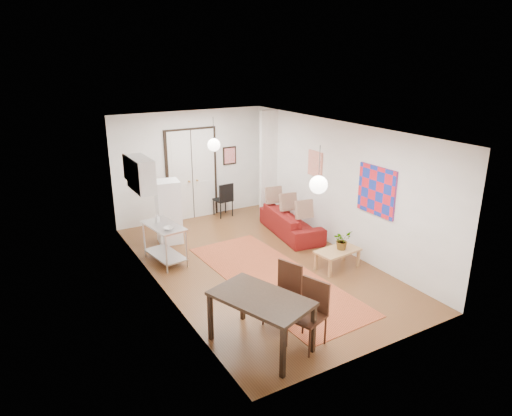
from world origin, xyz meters
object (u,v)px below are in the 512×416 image
fridge (169,212)px  dining_table (261,302)px  black_side_chair (221,196)px  coffee_table (338,252)px  kitchen_counter (165,239)px  sofa (291,222)px  dining_chair_near (278,288)px  dining_chair_far (303,308)px

fridge → dining_table: fridge is taller
dining_table → black_side_chair: size_ratio=1.80×
dining_table → fridge: bearing=87.2°
coffee_table → fridge: fridge is taller
kitchen_counter → black_side_chair: 3.21m
coffee_table → kitchen_counter: size_ratio=0.84×
coffee_table → fridge: size_ratio=0.65×
sofa → black_side_chair: black_side_chair is taller
dining_table → dining_chair_near: 0.77m
dining_table → sofa: bearing=50.1°
black_side_chair → sofa: bearing=107.9°
sofa → coffee_table: bearing=-179.0°
fridge → dining_table: bearing=-84.8°
coffee_table → dining_chair_near: (-2.15, -1.05, 0.24)m
sofa → coffee_table: size_ratio=2.15×
coffee_table → kitchen_counter: bearing=145.0°
fridge → coffee_table: bearing=-43.0°
sofa → dining_chair_near: dining_chair_near is taller
kitchen_counter → dining_chair_near: size_ratio=1.13×
dining_chair_near → black_side_chair: size_ratio=1.08×
dining_chair_far → dining_chair_near: bearing=160.0°
kitchen_counter → dining_table: kitchen_counter is taller
sofa → dining_chair_far: size_ratio=2.04×
coffee_table → dining_chair_near: size_ratio=0.95×
dining_table → dining_chair_near: (0.60, 0.46, -0.14)m
fridge → dining_chair_near: (0.38, -4.17, -0.15)m
kitchen_counter → fridge: fridge is taller
dining_chair_near → fridge: bearing=165.1°
fridge → sofa: bearing=-12.2°
sofa → coffee_table: (-0.26, -2.09, 0.05)m
dining_chair_near → black_side_chair: dining_chair_near is taller
sofa → black_side_chair: bearing=30.0°
fridge → dining_chair_near: size_ratio=1.46×
coffee_table → kitchen_counter: kitchen_counter is taller
sofa → black_side_chair: (-0.87, 2.15, 0.25)m
kitchen_counter → dining_table: (0.25, -3.60, 0.21)m
coffee_table → fridge: bearing=129.0°
sofa → fridge: fridge is taller
coffee_table → dining_chair_far: dining_chair_far is taller
kitchen_counter → dining_chair_far: size_ratio=1.13×
coffee_table → dining_table: bearing=-151.3°
dining_table → dining_chair_near: size_ratio=1.66×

